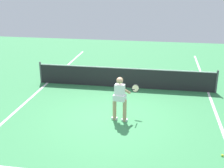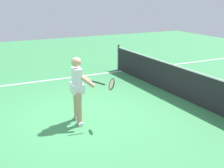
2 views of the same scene
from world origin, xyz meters
name	(u,v)px [view 1 (image 1 of 2)]	position (x,y,z in m)	size (l,w,h in m)	color
ground_plane	(113,117)	(0.00, 0.00, 0.00)	(27.03, 27.03, 0.00)	#38844C
sideline_left_marking	(18,109)	(-3.60, 0.00, 0.00)	(0.10, 18.79, 0.01)	white
sideline_right_marking	(220,124)	(3.60, 0.00, 0.00)	(0.10, 18.79, 0.01)	white
court_net	(125,78)	(0.00, 3.03, 0.46)	(7.88, 0.08, 0.99)	#4C4C51
tennis_player	(120,97)	(0.26, -0.21, 0.85)	(0.89, 0.91, 1.55)	tan
tennis_ball_near	(222,155)	(3.34, -1.95, 0.03)	(0.07, 0.07, 0.07)	#D1E533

